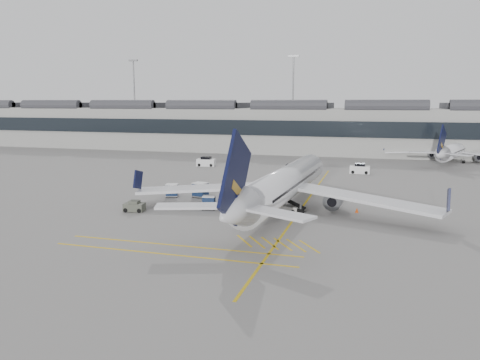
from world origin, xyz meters
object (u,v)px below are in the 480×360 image
(ramp_agent_b, at_px, (232,204))
(pushback_tug, at_px, (134,207))
(airliner_main, at_px, (283,185))
(baggage_cart_a, at_px, (233,198))
(belt_loader, at_px, (283,206))
(ramp_agent_a, at_px, (239,204))

(ramp_agent_b, xyz_separation_m, pushback_tug, (-10.81, -3.52, -0.22))
(airliner_main, xyz_separation_m, baggage_cart_a, (-6.67, 1.47, -2.22))
(belt_loader, xyz_separation_m, pushback_tug, (-16.60, -5.17, 0.05))
(baggage_cart_a, xyz_separation_m, ramp_agent_a, (1.83, -3.33, -0.04))
(ramp_agent_a, bearing_deg, airliner_main, -40.42)
(baggage_cart_a, height_order, ramp_agent_b, ramp_agent_b)
(ramp_agent_b, bearing_deg, airliner_main, 178.39)
(airliner_main, xyz_separation_m, belt_loader, (0.01, -0.22, -2.55))
(ramp_agent_b, relative_size, pushback_tug, 0.65)
(airliner_main, relative_size, pushback_tug, 15.98)
(baggage_cart_a, distance_m, ramp_agent_b, 3.46)
(pushback_tug, bearing_deg, ramp_agent_a, 10.11)
(airliner_main, distance_m, pushback_tug, 17.63)
(ramp_agent_a, bearing_deg, pushback_tug, 135.37)
(ramp_agent_a, bearing_deg, belt_loader, -42.78)
(belt_loader, bearing_deg, airliner_main, 97.50)
(baggage_cart_a, height_order, pushback_tug, baggage_cart_a)
(ramp_agent_a, height_order, ramp_agent_b, ramp_agent_a)
(airliner_main, distance_m, ramp_agent_b, 6.50)
(belt_loader, bearing_deg, baggage_cart_a, 171.87)
(belt_loader, height_order, baggage_cart_a, belt_loader)
(belt_loader, distance_m, baggage_cart_a, 6.90)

